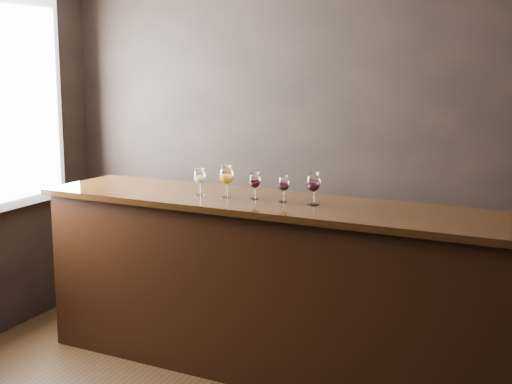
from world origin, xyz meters
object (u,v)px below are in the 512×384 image
at_px(glass_red_a, 255,181).
at_px(glass_white, 200,177).
at_px(glass_red_b, 284,184).
at_px(glass_red_c, 313,183).
at_px(back_bar_shelf, 308,282).
at_px(glass_amber, 226,176).
at_px(bar_counter, 271,290).

bearing_deg(glass_red_a, glass_white, -177.78).
xyz_separation_m(glass_red_a, glass_red_b, (0.21, -0.01, -0.01)).
distance_m(glass_white, glass_red_c, 0.82).
bearing_deg(glass_red_a, glass_red_b, -3.76).
distance_m(glass_red_b, glass_red_c, 0.21).
bearing_deg(glass_red_a, back_bar_shelf, 79.88).
relative_size(back_bar_shelf, glass_red_b, 12.78).
xyz_separation_m(glass_white, glass_amber, (0.20, -0.01, 0.02)).
height_order(glass_white, glass_red_c, glass_red_c).
relative_size(bar_counter, glass_red_a, 17.79).
xyz_separation_m(glass_amber, glass_red_b, (0.40, 0.01, -0.03)).
relative_size(glass_amber, glass_red_a, 1.21).
relative_size(back_bar_shelf, glass_white, 11.83).
distance_m(glass_white, glass_amber, 0.21).
bearing_deg(glass_red_a, glass_red_c, -5.06).
distance_m(back_bar_shelf, glass_white, 1.28).
distance_m(bar_counter, glass_red_b, 0.72).
xyz_separation_m(back_bar_shelf, glass_red_c, (0.29, -0.77, 0.91)).
bearing_deg(glass_red_b, glass_amber, -178.99).
height_order(bar_counter, glass_red_b, glass_red_b).
bearing_deg(back_bar_shelf, glass_white, -125.27).
bearing_deg(glass_red_c, glass_white, 178.49).
distance_m(glass_amber, glass_red_a, 0.20).
xyz_separation_m(back_bar_shelf, glass_red_a, (-0.13, -0.73, 0.89)).
bearing_deg(bar_counter, back_bar_shelf, 94.85).
bearing_deg(bar_counter, glass_amber, -173.27).
height_order(bar_counter, glass_red_a, glass_red_a).
height_order(glass_white, glass_red_b, glass_white).
bearing_deg(bar_counter, glass_white, -174.46).
xyz_separation_m(glass_white, glass_red_b, (0.61, 0.00, -0.01)).
height_order(back_bar_shelf, glass_white, glass_white).
height_order(bar_counter, glass_white, glass_white).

